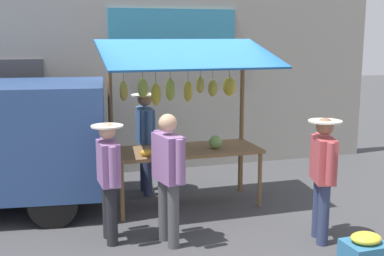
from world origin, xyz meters
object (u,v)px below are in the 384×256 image
Objects in this scene: shopper_in_striped_shirt at (109,174)px; shopper_in_grey_tee at (168,170)px; shopper_with_shopping_bag at (323,170)px; market_stall at (186,103)px; vendor_with_sunhat at (145,134)px; produce_crate_near at (365,252)px.

shopper_in_grey_tee is at bearing -115.67° from shopper_in_striped_shirt.
shopper_in_striped_shirt is 0.96× the size of shopper_with_shopping_bag.
shopper_with_shopping_bag is (-2.53, 0.75, 0.04)m from shopper_in_striped_shirt.
market_stall is at bearing -36.12° from shopper_in_grey_tee.
vendor_with_sunhat is 3.87m from produce_crate_near.
vendor_with_sunhat is 3.05m from shopper_with_shopping_bag.
produce_crate_near is at bearing 27.88° from vendor_with_sunhat.
shopper_in_striped_shirt is 3.12m from produce_crate_near.
market_stall is 3.25m from produce_crate_near.
market_stall is at bearing 50.61° from shopper_with_shopping_bag.
produce_crate_near is at bearing -157.44° from shopper_with_shopping_bag.
shopper_in_striped_shirt is (1.31, 1.08, -0.68)m from market_stall.
shopper_in_grey_tee is at bearing -33.42° from produce_crate_near.
shopper_with_shopping_bag is (-1.70, 2.53, -0.07)m from vendor_with_sunhat.
shopper_in_striped_shirt is (0.68, -0.29, -0.07)m from shopper_in_grey_tee.
shopper_in_grey_tee is 2.43m from produce_crate_near.
shopper_with_shopping_bag is (-1.85, 0.47, -0.03)m from shopper_in_grey_tee.
vendor_with_sunhat is 1.06× the size of shopper_with_shopping_bag.
shopper_in_striped_shirt is at bearing 90.34° from shopper_with_shopping_bag.
shopper_with_shopping_bag is at bearing -109.42° from shopper_in_striped_shirt.
vendor_with_sunhat is (0.48, -0.70, -0.57)m from market_stall.
shopper_in_grey_tee is at bearing 92.77° from shopper_with_shopping_bag.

